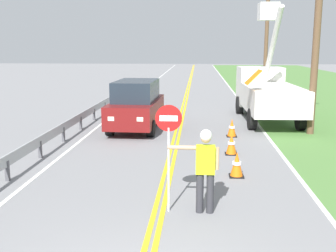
% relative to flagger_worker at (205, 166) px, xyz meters
% --- Properties ---
extents(centerline_yellow_left, '(0.11, 110.00, 0.01)m').
position_rel_flagger_worker_xyz_m(centerline_yellow_left, '(-1.07, 16.19, -1.04)').
color(centerline_yellow_left, yellow).
rests_on(centerline_yellow_left, ground).
extents(centerline_yellow_right, '(0.11, 110.00, 0.01)m').
position_rel_flagger_worker_xyz_m(centerline_yellow_right, '(-0.89, 16.19, -1.04)').
color(centerline_yellow_right, yellow).
rests_on(centerline_yellow_right, ground).
extents(edge_line_right, '(0.12, 110.00, 0.01)m').
position_rel_flagger_worker_xyz_m(edge_line_right, '(2.62, 16.19, -1.04)').
color(edge_line_right, silver).
rests_on(edge_line_right, ground).
extents(edge_line_left, '(0.12, 110.00, 0.01)m').
position_rel_flagger_worker_xyz_m(edge_line_left, '(-4.58, 16.19, -1.04)').
color(edge_line_left, silver).
rests_on(edge_line_left, ground).
extents(flagger_worker, '(1.09, 0.25, 1.83)m').
position_rel_flagger_worker_xyz_m(flagger_worker, '(0.00, 0.00, 0.00)').
color(flagger_worker, '#2D2D33').
rests_on(flagger_worker, ground).
extents(stop_sign_paddle, '(0.56, 0.04, 2.33)m').
position_rel_flagger_worker_xyz_m(stop_sign_paddle, '(-0.77, 0.01, 0.66)').
color(stop_sign_paddle, silver).
rests_on(stop_sign_paddle, ground).
extents(utility_bucket_truck, '(2.67, 6.86, 5.55)m').
position_rel_flagger_worker_xyz_m(utility_bucket_truck, '(3.13, 11.64, 0.37)').
color(utility_bucket_truck, white).
rests_on(utility_bucket_truck, ground).
extents(oncoming_suv_nearest, '(2.03, 4.66, 2.10)m').
position_rel_flagger_worker_xyz_m(oncoming_suv_nearest, '(-2.78, 8.81, 0.01)').
color(oncoming_suv_nearest, maroon).
rests_on(oncoming_suv_nearest, ground).
extents(utility_pole_near, '(1.80, 0.28, 8.94)m').
position_rel_flagger_worker_xyz_m(utility_pole_near, '(4.45, 8.39, 3.61)').
color(utility_pole_near, brown).
rests_on(utility_pole_near, ground).
extents(utility_pole_mid, '(1.80, 0.28, 7.78)m').
position_rel_flagger_worker_xyz_m(utility_pole_mid, '(4.81, 22.72, 3.03)').
color(utility_pole_mid, brown).
rests_on(utility_pole_mid, ground).
extents(traffic_cone_lead, '(0.40, 0.40, 0.70)m').
position_rel_flagger_worker_xyz_m(traffic_cone_lead, '(0.92, 2.53, -0.71)').
color(traffic_cone_lead, orange).
rests_on(traffic_cone_lead, ground).
extents(traffic_cone_mid, '(0.40, 0.40, 0.70)m').
position_rel_flagger_worker_xyz_m(traffic_cone_mid, '(0.96, 4.90, -0.71)').
color(traffic_cone_mid, orange).
rests_on(traffic_cone_mid, ground).
extents(traffic_cone_tail, '(0.40, 0.40, 0.70)m').
position_rel_flagger_worker_xyz_m(traffic_cone_tail, '(1.20, 7.63, -0.71)').
color(traffic_cone_tail, orange).
rests_on(traffic_cone_tail, ground).
extents(guardrail_left_shoulder, '(0.10, 32.00, 0.71)m').
position_rel_flagger_worker_xyz_m(guardrail_left_shoulder, '(-5.18, 12.00, -0.53)').
color(guardrail_left_shoulder, '#9EA0A3').
rests_on(guardrail_left_shoulder, ground).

